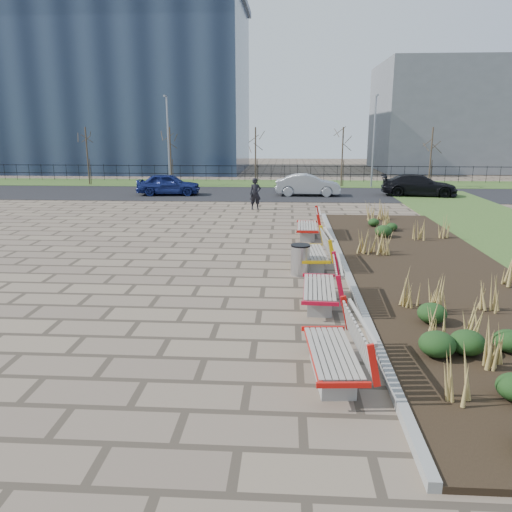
# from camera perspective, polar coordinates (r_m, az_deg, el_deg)

# --- Properties ---
(ground) EXTENTS (120.00, 120.00, 0.00)m
(ground) POSITION_cam_1_polar(r_m,az_deg,el_deg) (9.90, -9.92, -9.25)
(ground) COLOR #71614E
(ground) RESTS_ON ground
(planting_bed) EXTENTS (4.50, 18.00, 0.10)m
(planting_bed) POSITION_cam_1_polar(r_m,az_deg,el_deg) (14.89, 19.07, -1.55)
(planting_bed) COLOR black
(planting_bed) RESTS_ON ground
(planting_curb) EXTENTS (0.16, 18.00, 0.15)m
(planting_curb) POSITION_cam_1_polar(r_m,az_deg,el_deg) (14.44, 10.14, -1.36)
(planting_curb) COLOR gray
(planting_curb) RESTS_ON ground
(grass_verge_far) EXTENTS (80.00, 5.00, 0.04)m
(grass_verge_far) POSITION_cam_1_polar(r_m,az_deg,el_deg) (37.08, 0.09, 8.30)
(grass_verge_far) COLOR #33511E
(grass_verge_far) RESTS_ON ground
(road) EXTENTS (80.00, 7.00, 0.02)m
(road) POSITION_cam_1_polar(r_m,az_deg,el_deg) (31.14, -0.58, 7.12)
(road) COLOR black
(road) RESTS_ON ground
(bench_a) EXTENTS (1.06, 2.16, 1.00)m
(bench_a) POSITION_cam_1_polar(r_m,az_deg,el_deg) (8.23, 8.71, -10.42)
(bench_a) COLOR red
(bench_a) RESTS_ON ground
(bench_b) EXTENTS (0.99, 2.14, 1.00)m
(bench_b) POSITION_cam_1_polar(r_m,az_deg,el_deg) (11.38, 7.26, -3.29)
(bench_b) COLOR red
(bench_b) RESTS_ON ground
(bench_c) EXTENTS (1.02, 2.15, 1.00)m
(bench_c) POSITION_cam_1_polar(r_m,az_deg,el_deg) (14.56, 6.47, 0.64)
(bench_c) COLOR yellow
(bench_c) RESTS_ON ground
(bench_d) EXTENTS (0.96, 2.12, 1.00)m
(bench_d) POSITION_cam_1_polar(r_m,az_deg,el_deg) (18.57, 5.88, 3.64)
(bench_d) COLOR red
(bench_d) RESTS_ON ground
(litter_bin) EXTENTS (0.52, 0.52, 0.83)m
(litter_bin) POSITION_cam_1_polar(r_m,az_deg,el_deg) (13.78, 5.09, -0.47)
(litter_bin) COLOR #B2B2B7
(litter_bin) RESTS_ON ground
(pedestrian) EXTENTS (0.63, 0.48, 1.56)m
(pedestrian) POSITION_cam_1_polar(r_m,az_deg,el_deg) (25.01, -0.08, 7.12)
(pedestrian) COLOR black
(pedestrian) RESTS_ON ground
(car_blue) EXTENTS (3.89, 1.81, 1.29)m
(car_blue) POSITION_cam_1_polar(r_m,az_deg,el_deg) (30.93, -9.97, 8.08)
(car_blue) COLOR navy
(car_blue) RESTS_ON road
(car_silver) EXTENTS (3.89, 1.45, 1.27)m
(car_silver) POSITION_cam_1_polar(r_m,az_deg,el_deg) (30.34, 5.96, 8.08)
(car_silver) COLOR #929599
(car_silver) RESTS_ON road
(car_black) EXTENTS (4.58, 2.35, 1.27)m
(car_black) POSITION_cam_1_polar(r_m,az_deg,el_deg) (31.54, 18.11, 7.70)
(car_black) COLOR black
(car_black) RESTS_ON road
(tree_a) EXTENTS (1.40, 1.40, 4.00)m
(tree_a) POSITION_cam_1_polar(r_m,az_deg,el_deg) (38.12, -18.71, 10.77)
(tree_a) COLOR #4C3D2D
(tree_a) RESTS_ON grass_verge_far
(tree_b) EXTENTS (1.40, 1.40, 4.00)m
(tree_b) POSITION_cam_1_polar(r_m,az_deg,el_deg) (36.31, -9.74, 11.17)
(tree_b) COLOR #4C3D2D
(tree_b) RESTS_ON grass_verge_far
(tree_c) EXTENTS (1.40, 1.40, 4.00)m
(tree_c) POSITION_cam_1_polar(r_m,az_deg,el_deg) (35.43, -0.06, 11.30)
(tree_c) COLOR #4C3D2D
(tree_c) RESTS_ON grass_verge_far
(tree_d) EXTENTS (1.40, 1.40, 4.00)m
(tree_d) POSITION_cam_1_polar(r_m,az_deg,el_deg) (35.56, 9.82, 11.10)
(tree_d) COLOR #4C3D2D
(tree_d) RESTS_ON grass_verge_far
(tree_e) EXTENTS (1.40, 1.40, 4.00)m
(tree_e) POSITION_cam_1_polar(r_m,az_deg,el_deg) (36.68, 19.34, 10.61)
(tree_e) COLOR #4C3D2D
(tree_e) RESTS_ON grass_verge_far
(lamp_west) EXTENTS (0.24, 0.60, 6.00)m
(lamp_west) POSITION_cam_1_polar(r_m,az_deg,el_deg) (35.78, -9.99, 12.72)
(lamp_west) COLOR gray
(lamp_west) RESTS_ON grass_verge_far
(lamp_east) EXTENTS (0.24, 0.60, 6.00)m
(lamp_east) POSITION_cam_1_polar(r_m,az_deg,el_deg) (35.29, 13.29, 12.54)
(lamp_east) COLOR gray
(lamp_east) RESTS_ON grass_verge_far
(railing_fence) EXTENTS (44.00, 0.10, 1.20)m
(railing_fence) POSITION_cam_1_polar(r_m,az_deg,el_deg) (38.52, 0.23, 9.45)
(railing_fence) COLOR black
(railing_fence) RESTS_ON grass_verge_far
(building_glass) EXTENTS (40.00, 14.00, 15.00)m
(building_glass) POSITION_cam_1_polar(r_m,az_deg,el_deg) (54.61, -23.88, 16.94)
(building_glass) COLOR #192338
(building_glass) RESTS_ON ground
(building_grey) EXTENTS (18.00, 12.00, 10.00)m
(building_grey) POSITION_cam_1_polar(r_m,az_deg,el_deg) (53.84, 23.61, 14.34)
(building_grey) COLOR slate
(building_grey) RESTS_ON ground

